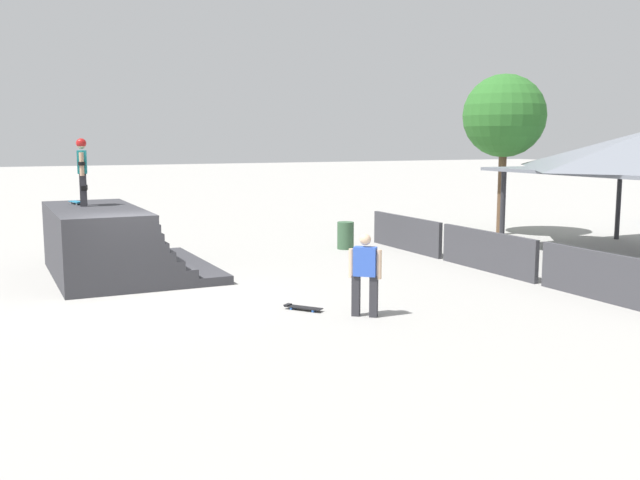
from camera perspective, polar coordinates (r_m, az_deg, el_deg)
name	(u,v)px	position (r m, az deg, el deg)	size (l,w,h in m)	color
ground_plane	(148,297)	(16.10, -13.63, -4.42)	(160.00, 160.00, 0.00)	#A3A09B
quarter_pipe_ramp	(109,245)	(18.67, -16.55, -0.40)	(4.94, 3.79, 1.74)	#38383D
skater_on_deck	(82,167)	(19.04, -18.48, 5.55)	(0.74, 0.29, 1.70)	#2D2D33
skateboard_on_deck	(77,202)	(19.61, -18.87, 2.89)	(0.79, 0.33, 0.09)	silver
bystander_walking	(365,271)	(13.79, 3.62, -2.47)	(0.50, 0.56, 1.62)	#2D2D33
skateboard_on_ground	(302,307)	(14.43, -1.45, -5.40)	(0.77, 0.66, 0.09)	blue
barrier_fence	(487,251)	(19.03, 13.23, -0.88)	(11.56, 0.12, 1.05)	#3D3D42
tree_beside_pavilion	(504,117)	(26.31, 14.52, 9.54)	(2.92, 2.92, 5.69)	brown
trash_bin	(346,235)	(22.30, 2.05, 0.37)	(0.52, 0.52, 0.85)	#385B3D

